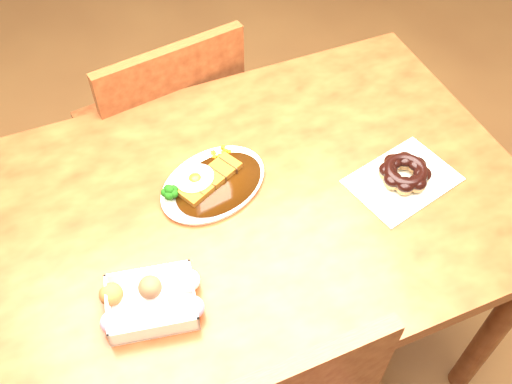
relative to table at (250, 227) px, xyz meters
name	(u,v)px	position (x,y,z in m)	size (l,w,h in m)	color
ground	(252,347)	(0.00, 0.00, -0.65)	(6.00, 6.00, 0.00)	brown
table	(250,227)	(0.00, 0.00, 0.00)	(1.20, 0.80, 0.75)	#4E200F
chair_far	(166,134)	(-0.06, 0.54, -0.17)	(0.48, 0.48, 0.87)	#4E200F
katsu_curry_plate	(211,182)	(-0.06, 0.07, 0.11)	(0.30, 0.26, 0.05)	white
donut_box	(152,301)	(-0.26, -0.17, 0.12)	(0.20, 0.15, 0.05)	white
pon_de_ring	(404,174)	(0.33, -0.08, 0.12)	(0.26, 0.21, 0.04)	silver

